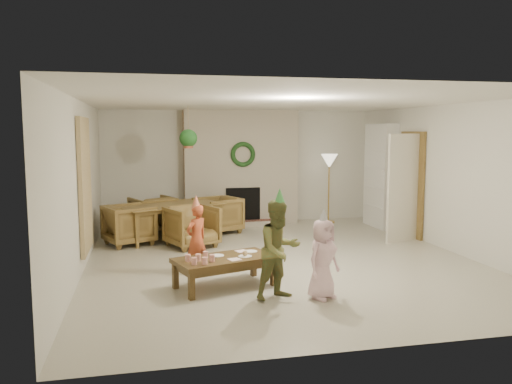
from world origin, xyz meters
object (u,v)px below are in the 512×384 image
object	(u,v)px
child_red	(197,239)
dining_chair_left	(129,224)
coffee_table_top	(225,259)
dining_chair_right	(218,215)
dining_chair_near	(192,226)
dining_chair_far	(153,214)
dining_table	(171,222)
child_plaid	(279,250)
child_pink	(323,259)

from	to	relation	value
child_red	dining_chair_left	bearing A→B (deg)	-103.20
coffee_table_top	dining_chair_right	bearing A→B (deg)	65.29
dining_chair_near	coffee_table_top	size ratio (longest dim) A/B	0.62
dining_chair_near	dining_chair_far	distance (m)	1.66
dining_table	child_plaid	distance (m)	4.00
dining_chair_near	dining_chair_left	xyz separation A→B (m)	(-1.09, 0.44, 0.00)
child_plaid	dining_chair_far	bearing A→B (deg)	86.34
dining_chair_right	child_pink	xyz separation A→B (m)	(0.67, -4.35, 0.13)
dining_chair_right	coffee_table_top	xyz separation A→B (m)	(-0.43, -3.64, 0.00)
dining_chair_left	child_pink	distance (m)	4.34
dining_table	dining_chair_left	size ratio (longest dim) A/B	2.34
child_red	child_plaid	xyz separation A→B (m)	(0.87, -1.35, 0.11)
dining_chair_near	dining_chair_far	bearing A→B (deg)	90.00
dining_chair_right	child_red	xyz separation A→B (m)	(-0.72, -2.90, 0.14)
dining_chair_far	dining_chair_right	xyz separation A→B (m)	(1.28, -0.36, 0.00)
child_red	child_pink	size ratio (longest dim) A/B	1.02
child_red	dining_chair_right	bearing A→B (deg)	-141.92
dining_chair_near	child_plaid	distance (m)	3.18
dining_table	dining_chair_right	bearing A→B (deg)	0.00
dining_chair_far	dining_chair_near	bearing A→B (deg)	90.00
dining_chair_left	child_red	distance (m)	2.39
dining_chair_left	coffee_table_top	bearing A→B (deg)	-179.12
dining_table	dining_chair_near	world-z (taller)	dining_chair_near
child_red	child_plaid	distance (m)	1.61
dining_chair_right	child_plaid	size ratio (longest dim) A/B	0.66
child_red	dining_chair_near	bearing A→B (deg)	-130.97
dining_table	dining_chair_far	bearing A→B (deg)	90.00
dining_chair_left	dining_chair_right	distance (m)	1.87
dining_chair_near	dining_chair_far	world-z (taller)	same
dining_chair_right	child_red	size ratio (longest dim) A/B	0.80
dining_chair_far	dining_chair_right	bearing A→B (deg)	141.34
coffee_table_top	child_red	distance (m)	0.81
child_pink	dining_chair_right	bearing A→B (deg)	67.57
coffee_table_top	child_plaid	bearing A→B (deg)	-64.25
dining_chair_far	child_pink	bearing A→B (deg)	89.44
dining_chair_near	child_red	world-z (taller)	child_red
dining_table	dining_chair_near	distance (m)	0.83
dining_chair_near	dining_chair_right	distance (m)	1.33
dining_chair_right	child_plaid	world-z (taller)	child_plaid
dining_chair_left	child_pink	bearing A→B (deg)	-169.65
dining_table	coffee_table_top	size ratio (longest dim) A/B	1.45
dining_chair_left	coffee_table_top	world-z (taller)	dining_chair_left
dining_chair_far	child_pink	size ratio (longest dim) A/B	0.82
dining_table	child_pink	size ratio (longest dim) A/B	1.91
dining_chair_near	dining_chair_right	world-z (taller)	same
dining_chair_left	child_red	xyz separation A→B (m)	(1.00, -2.16, 0.14)
dining_chair_right	dining_chair_far	bearing A→B (deg)	-128.66
dining_chair_far	child_plaid	xyz separation A→B (m)	(1.43, -4.60, 0.24)
dining_chair_right	child_plaid	xyz separation A→B (m)	(0.15, -4.24, 0.24)
dining_chair_far	dining_chair_left	xyz separation A→B (m)	(-0.44, -1.09, 0.00)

